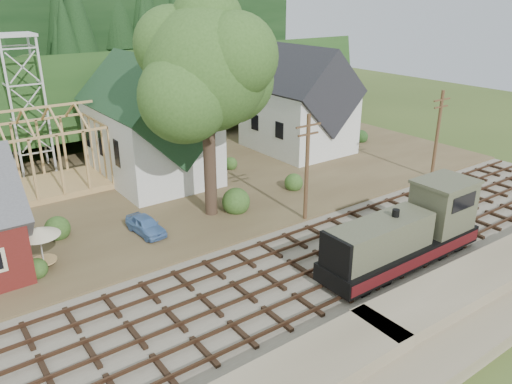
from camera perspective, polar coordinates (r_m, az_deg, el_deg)
ground at (r=29.13m, az=1.94°, el=-10.43°), size 140.00×140.00×0.00m
embankment at (r=24.34m, az=15.04°, el=-18.73°), size 64.00×5.00×1.60m
railroad_bed at (r=29.09m, az=1.94°, el=-10.30°), size 64.00×11.00×0.16m
village_flat at (r=43.18m, az=-12.91°, el=0.33°), size 64.00×26.00×0.30m
hillside at (r=65.09m, az=-21.58°, el=6.42°), size 70.00×28.96×12.74m
ridge at (r=80.35m, az=-24.73°, el=8.64°), size 80.00×20.00×12.00m
church at (r=43.92m, az=-11.96°, el=7.66°), size 8.40×15.17×13.00m
farmhouse at (r=51.89m, az=4.83°, el=9.82°), size 8.40×10.80×10.60m
timber_frame at (r=44.11m, az=-22.51°, el=3.94°), size 8.20×6.20×6.99m
lattice_tower at (r=48.55m, az=-25.55°, el=13.22°), size 3.20×3.20×12.12m
big_tree at (r=34.63m, az=-5.48°, el=12.85°), size 10.90×8.40×14.70m
telegraph_pole_near at (r=35.03m, az=5.84°, el=2.87°), size 2.20×0.28×8.00m
telegraph_pole_far at (r=46.06m, az=20.02°, el=6.27°), size 2.20×0.28×8.00m
locomotive at (r=31.44m, az=16.99°, el=-4.59°), size 11.58×2.89×4.64m
car_blue at (r=34.66m, az=-12.50°, el=-3.70°), size 1.79×3.78×1.25m
car_red at (r=52.56m, az=5.76°, el=5.49°), size 4.39×2.16×1.20m
patio_set at (r=31.61m, az=-23.58°, el=-4.35°), size 2.41×2.41×2.68m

